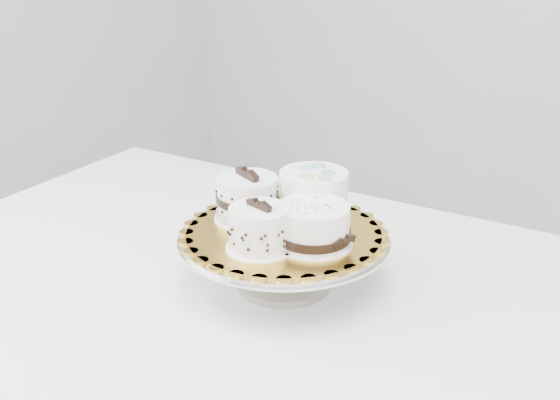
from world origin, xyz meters
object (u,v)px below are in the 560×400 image
Objects in this scene: cake_stand at (284,250)px; cake_banded at (248,200)px; cake_swirl at (259,230)px; cake_ribbon at (314,226)px; table at (255,312)px; cake_dots at (313,195)px; cake_board at (284,233)px.

cake_stand is 2.72× the size of cake_banded.
cake_swirl is at bearing -22.39° from cake_banded.
cake_banded is at bearing -174.01° from cake_ribbon.
table is 0.14m from cake_stand.
table is 10.49× the size of cake_dots.
cake_swirl is at bearing -82.30° from cake_stand.
cake_swirl is at bearing -51.15° from table.
table is 13.68× the size of cake_swirl.
cake_ribbon is (0.06, -0.08, -0.01)m from cake_dots.
cake_swirl is (0.01, -0.07, 0.03)m from cake_board.
cake_stand is at bearing -87.07° from cake_dots.
cake_ribbon is at bearing -45.99° from cake_dots.
table is at bearing -170.41° from cake_stand.
table is at bearing 144.32° from cake_swirl.
cake_banded is (-0.02, 0.01, 0.20)m from table.
cake_banded is 0.93× the size of cake_dots.
cake_dots is at bearing 99.14° from cake_swirl.
table is 11.29× the size of cake_banded.
cake_banded is 0.95× the size of cake_ribbon.
cake_stand is 0.03m from cake_board.
cake_dots reaches higher than cake_stand.
cake_banded reaches higher than cake_swirl.
cake_swirl reaches higher than table.
cake_banded is 0.11m from cake_dots.
cake_board is 0.07m from cake_ribbon.
cake_swirl is 0.08m from cake_ribbon.
cake_swirl is 0.12m from cake_banded.
cake_banded reaches higher than table.
cake_ribbon reaches higher than cake_board.
cake_banded is (-0.08, 0.00, 0.04)m from cake_board.
cake_board is 2.37× the size of cake_ribbon.
cake_board is 2.31× the size of cake_dots.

